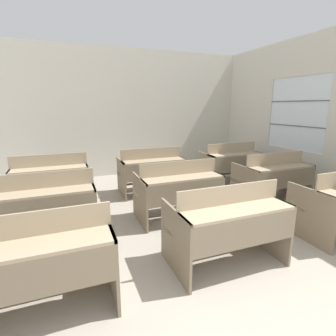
{
  "coord_description": "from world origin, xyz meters",
  "views": [
    {
      "loc": [
        -1.34,
        -0.67,
        1.72
      ],
      "look_at": [
        0.12,
        3.04,
        0.77
      ],
      "focal_mm": 28.0,
      "sensor_mm": 36.0,
      "label": 1
    }
  ],
  "objects_px": {
    "bench_front_center": "(227,224)",
    "bench_second_right": "(273,177)",
    "bench_second_left": "(46,205)",
    "bench_third_center": "(152,170)",
    "bench_third_right": "(230,163)",
    "bench_second_center": "(178,189)",
    "bench_front_left": "(37,261)",
    "bench_third_left": "(51,179)"
  },
  "relations": [
    {
      "from": "bench_front_left",
      "to": "bench_front_center",
      "type": "height_order",
      "value": "same"
    },
    {
      "from": "bench_third_right",
      "to": "bench_second_left",
      "type": "bearing_deg",
      "value": -160.59
    },
    {
      "from": "bench_second_left",
      "to": "bench_front_left",
      "type": "bearing_deg",
      "value": -89.74
    },
    {
      "from": "bench_third_center",
      "to": "bench_second_left",
      "type": "bearing_deg",
      "value": -144.92
    },
    {
      "from": "bench_front_center",
      "to": "bench_second_center",
      "type": "height_order",
      "value": "same"
    },
    {
      "from": "bench_front_center",
      "to": "bench_third_left",
      "type": "xyz_separation_m",
      "value": [
        -1.85,
        2.63,
        0.0
      ]
    },
    {
      "from": "bench_front_left",
      "to": "bench_second_left",
      "type": "distance_m",
      "value": 1.35
    },
    {
      "from": "bench_front_left",
      "to": "bench_third_center",
      "type": "height_order",
      "value": "same"
    },
    {
      "from": "bench_front_left",
      "to": "bench_second_center",
      "type": "height_order",
      "value": "same"
    },
    {
      "from": "bench_front_center",
      "to": "bench_third_left",
      "type": "height_order",
      "value": "same"
    },
    {
      "from": "bench_front_left",
      "to": "bench_third_left",
      "type": "xyz_separation_m",
      "value": [
        0.01,
        2.66,
        0.0
      ]
    },
    {
      "from": "bench_front_left",
      "to": "bench_front_center",
      "type": "distance_m",
      "value": 1.87
    },
    {
      "from": "bench_third_left",
      "to": "bench_second_right",
      "type": "bearing_deg",
      "value": -19.52
    },
    {
      "from": "bench_front_left",
      "to": "bench_third_center",
      "type": "xyz_separation_m",
      "value": [
        1.85,
        2.65,
        0.0
      ]
    },
    {
      "from": "bench_front_center",
      "to": "bench_second_right",
      "type": "distance_m",
      "value": 2.28
    },
    {
      "from": "bench_third_left",
      "to": "bench_third_center",
      "type": "height_order",
      "value": "same"
    },
    {
      "from": "bench_second_right",
      "to": "bench_third_center",
      "type": "height_order",
      "value": "same"
    },
    {
      "from": "bench_front_left",
      "to": "bench_third_right",
      "type": "xyz_separation_m",
      "value": [
        3.72,
        2.66,
        0.0
      ]
    },
    {
      "from": "bench_second_left",
      "to": "bench_second_right",
      "type": "distance_m",
      "value": 3.73
    },
    {
      "from": "bench_third_center",
      "to": "bench_third_right",
      "type": "relative_size",
      "value": 1.0
    },
    {
      "from": "bench_second_left",
      "to": "bench_second_right",
      "type": "relative_size",
      "value": 1.0
    },
    {
      "from": "bench_second_center",
      "to": "bench_second_right",
      "type": "height_order",
      "value": "same"
    },
    {
      "from": "bench_second_center",
      "to": "bench_front_center",
      "type": "bearing_deg",
      "value": -89.48
    },
    {
      "from": "bench_third_center",
      "to": "bench_third_right",
      "type": "height_order",
      "value": "same"
    },
    {
      "from": "bench_second_left",
      "to": "bench_second_center",
      "type": "distance_m",
      "value": 1.86
    },
    {
      "from": "bench_third_left",
      "to": "bench_third_right",
      "type": "relative_size",
      "value": 1.0
    },
    {
      "from": "bench_front_center",
      "to": "bench_second_left",
      "type": "height_order",
      "value": "same"
    },
    {
      "from": "bench_second_center",
      "to": "bench_third_center",
      "type": "relative_size",
      "value": 1.0
    },
    {
      "from": "bench_second_right",
      "to": "bench_third_center",
      "type": "distance_m",
      "value": 2.28
    },
    {
      "from": "bench_second_center",
      "to": "bench_third_left",
      "type": "xyz_separation_m",
      "value": [
        -1.84,
        1.33,
        0.0
      ]
    },
    {
      "from": "bench_second_center",
      "to": "bench_third_right",
      "type": "bearing_deg",
      "value": 35.53
    },
    {
      "from": "bench_second_center",
      "to": "bench_third_right",
      "type": "relative_size",
      "value": 1.0
    },
    {
      "from": "bench_front_center",
      "to": "bench_third_center",
      "type": "distance_m",
      "value": 2.63
    },
    {
      "from": "bench_third_left",
      "to": "bench_third_center",
      "type": "distance_m",
      "value": 1.84
    },
    {
      "from": "bench_front_center",
      "to": "bench_third_center",
      "type": "xyz_separation_m",
      "value": [
        -0.01,
        2.63,
        0.0
      ]
    },
    {
      "from": "bench_front_center",
      "to": "bench_second_center",
      "type": "distance_m",
      "value": 1.3
    },
    {
      "from": "bench_second_right",
      "to": "bench_third_right",
      "type": "xyz_separation_m",
      "value": [
        0.0,
        1.32,
        0.0
      ]
    },
    {
      "from": "bench_front_left",
      "to": "bench_third_right",
      "type": "relative_size",
      "value": 1.0
    },
    {
      "from": "bench_second_right",
      "to": "bench_front_center",
      "type": "bearing_deg",
      "value": -144.56
    },
    {
      "from": "bench_front_left",
      "to": "bench_second_left",
      "type": "relative_size",
      "value": 1.0
    },
    {
      "from": "bench_third_left",
      "to": "bench_third_center",
      "type": "xyz_separation_m",
      "value": [
        1.84,
        -0.01,
        0.0
      ]
    },
    {
      "from": "bench_third_center",
      "to": "bench_third_left",
      "type": "bearing_deg",
      "value": 179.83
    }
  ]
}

